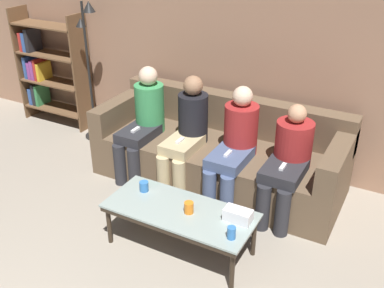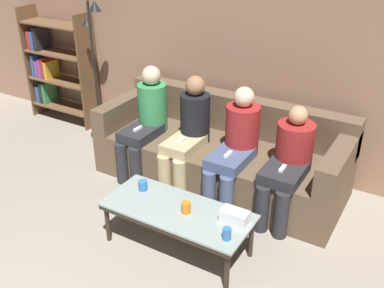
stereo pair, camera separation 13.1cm
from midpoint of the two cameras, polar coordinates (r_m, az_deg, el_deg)
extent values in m
cube|color=#9E755B|center=(4.81, 8.11, 11.93)|extent=(12.00, 0.06, 2.60)
cube|color=brown|center=(4.70, 4.26, -2.48)|extent=(2.56, 0.98, 0.45)
cube|color=brown|center=(4.83, 6.52, 3.88)|extent=(2.56, 0.20, 0.39)
cube|color=brown|center=(5.11, -7.61, 4.47)|extent=(0.18, 0.98, 0.28)
cube|color=brown|center=(4.21, 19.04, -2.15)|extent=(0.18, 0.98, 0.28)
cube|color=#8C9E99|center=(3.71, -0.86, -8.39)|extent=(1.25, 0.54, 0.02)
cube|color=#2D2319|center=(3.73, -0.86, -8.75)|extent=(1.22, 0.53, 0.04)
cylinder|color=#2D2319|center=(3.98, -9.71, -9.98)|extent=(0.04, 0.04, 0.34)
cylinder|color=#2D2319|center=(3.49, 5.58, -15.92)|extent=(0.04, 0.04, 0.34)
cylinder|color=#2D2319|center=(4.25, -5.94, -6.96)|extent=(0.04, 0.04, 0.34)
cylinder|color=#2D2319|center=(3.80, 8.51, -11.90)|extent=(0.04, 0.04, 0.34)
cylinder|color=orange|center=(3.64, 0.28, -8.07)|extent=(0.08, 0.08, 0.10)
cylinder|color=#3372BF|center=(3.93, -5.30, -5.26)|extent=(0.08, 0.08, 0.09)
cylinder|color=#3372BF|center=(3.39, 5.58, -11.26)|extent=(0.07, 0.07, 0.10)
cube|color=white|center=(3.57, 6.51, -9.09)|extent=(0.22, 0.12, 0.10)
sphere|color=white|center=(3.53, 6.56, -8.28)|extent=(0.04, 0.04, 0.04)
cube|color=brown|center=(6.57, -18.84, 9.89)|extent=(0.02, 0.32, 1.49)
cube|color=brown|center=(5.89, -12.39, 8.79)|extent=(0.02, 0.32, 1.49)
cube|color=brown|center=(6.40, -15.16, 4.64)|extent=(0.98, 0.32, 0.02)
cube|color=#33569E|center=(6.64, -17.76, 6.22)|extent=(0.06, 0.24, 0.22)
cube|color=#232328|center=(6.58, -17.41, 6.41)|extent=(0.05, 0.24, 0.29)
cube|color=#38844C|center=(6.54, -17.07, 6.31)|extent=(0.04, 0.24, 0.29)
cube|color=brown|center=(6.27, -15.57, 7.77)|extent=(0.98, 0.32, 0.02)
cube|color=#33569E|center=(6.51, -18.29, 9.56)|extent=(0.05, 0.24, 0.29)
cube|color=#8E4293|center=(6.48, -17.88, 9.22)|extent=(0.05, 0.24, 0.23)
cube|color=#8E4293|center=(6.43, -17.53, 9.32)|extent=(0.05, 0.24, 0.26)
cube|color=red|center=(6.39, -17.19, 9.32)|extent=(0.04, 0.24, 0.28)
cube|color=gold|center=(6.36, -16.85, 9.07)|extent=(0.04, 0.24, 0.23)
cube|color=brown|center=(6.17, -16.01, 11.03)|extent=(0.98, 0.32, 0.02)
cube|color=red|center=(6.43, -18.76, 12.50)|extent=(0.05, 0.24, 0.24)
cube|color=#33569E|center=(6.38, -18.41, 12.48)|extent=(0.06, 0.24, 0.25)
cube|color=#232328|center=(6.33, -18.05, 12.66)|extent=(0.06, 0.24, 0.30)
cube|color=brown|center=(6.08, -16.47, 14.39)|extent=(0.98, 0.32, 0.02)
cylinder|color=black|center=(5.90, -10.84, 1.26)|extent=(0.26, 0.26, 0.02)
cylinder|color=black|center=(5.59, -11.58, 8.90)|extent=(0.03, 0.03, 1.68)
cone|color=black|center=(5.33, -11.56, 16.82)|extent=(0.14, 0.14, 0.12)
cone|color=black|center=(5.52, -12.53, 14.95)|extent=(0.12, 0.12, 0.10)
cylinder|color=#28282D|center=(4.74, -8.08, -2.42)|extent=(0.13, 0.13, 0.45)
cylinder|color=#28282D|center=(4.64, -6.32, -2.99)|extent=(0.13, 0.13, 0.45)
cube|color=#28282D|center=(4.72, -5.73, 1.42)|extent=(0.31, 0.46, 0.10)
cylinder|color=#388E51|center=(4.80, -4.24, 4.66)|extent=(0.31, 0.31, 0.51)
sphere|color=beige|center=(4.68, -4.39, 8.68)|extent=(0.20, 0.20, 0.20)
cube|color=white|center=(4.66, -6.09, 1.93)|extent=(0.04, 0.12, 0.02)
cylinder|color=tan|center=(4.47, -2.70, -4.10)|extent=(0.13, 0.13, 0.45)
cylinder|color=tan|center=(4.39, -0.72, -4.73)|extent=(0.13, 0.13, 0.45)
cube|color=tan|center=(4.46, -0.22, -0.05)|extent=(0.30, 0.45, 0.10)
cylinder|color=black|center=(4.55, 1.23, 3.31)|extent=(0.30, 0.30, 0.50)
sphere|color=#997051|center=(4.42, 1.28, 7.43)|extent=(0.19, 0.19, 0.19)
cube|color=white|center=(4.40, -0.53, 0.47)|extent=(0.04, 0.12, 0.02)
cylinder|color=#47567A|center=(4.22, 3.06, -6.20)|extent=(0.13, 0.13, 0.45)
cylinder|color=#47567A|center=(4.16, 5.27, -6.88)|extent=(0.13, 0.13, 0.45)
cube|color=#47567A|center=(4.23, 5.77, -1.81)|extent=(0.33, 0.49, 0.10)
cylinder|color=maroon|center=(4.34, 7.26, 1.77)|extent=(0.33, 0.33, 0.49)
sphere|color=beige|center=(4.21, 7.54, 5.95)|extent=(0.19, 0.19, 0.19)
cube|color=white|center=(4.16, 5.52, -1.31)|extent=(0.04, 0.12, 0.02)
cylinder|color=#28282D|center=(4.07, 9.78, -8.08)|extent=(0.13, 0.13, 0.45)
cylinder|color=#28282D|center=(4.02, 12.18, -8.78)|extent=(0.13, 0.13, 0.45)
cube|color=#28282D|center=(4.08, 12.49, -3.55)|extent=(0.34, 0.47, 0.10)
cylinder|color=maroon|center=(4.20, 13.77, -0.20)|extent=(0.34, 0.34, 0.43)
sphere|color=tan|center=(4.08, 14.23, 3.56)|extent=(0.17, 0.17, 0.17)
cube|color=white|center=(4.01, 12.36, -3.05)|extent=(0.04, 0.12, 0.02)
camera|label=1|loc=(0.07, -89.07, 0.48)|focal=42.00mm
camera|label=2|loc=(0.07, 90.93, -0.48)|focal=42.00mm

